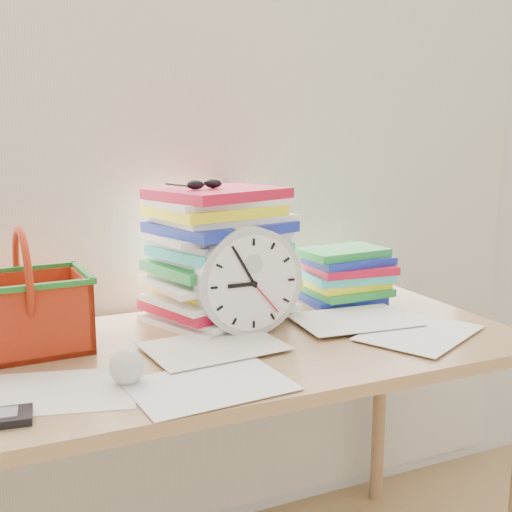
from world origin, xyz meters
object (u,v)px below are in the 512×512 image
desk (234,371)px  clock (249,281)px  book_stack (346,276)px  basket (24,291)px  paper_stack (220,254)px

desk → clock: bearing=37.7°
book_stack → basket: 0.91m
desk → clock: clock is taller
desk → book_stack: 0.51m
desk → basket: size_ratio=4.96×
paper_stack → basket: paper_stack is taller
desk → basket: basket is taller
clock → paper_stack: bearing=95.3°
book_stack → paper_stack: bearing=-179.8°
clock → basket: bearing=169.2°
desk → clock: size_ratio=5.19×
desk → paper_stack: 0.33m
desk → book_stack: (0.44, 0.20, 0.15)m
paper_stack → book_stack: size_ratio=1.36×
desk → book_stack: book_stack is taller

